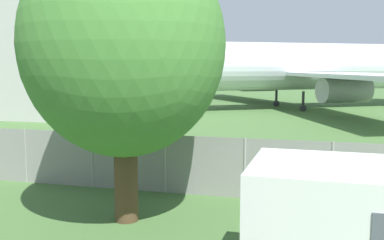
# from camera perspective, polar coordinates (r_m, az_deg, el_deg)

# --- Properties ---
(hangar_building) EXTENTS (27.03, 16.15, 15.84)m
(hangar_building) POSITION_cam_1_polar(r_m,az_deg,el_deg) (44.66, -21.34, 10.38)
(hangar_building) COLOR #B2B2AD
(hangar_building) RESTS_ON ground
(perimeter_fence) EXTENTS (56.07, 0.07, 1.87)m
(perimeter_fence) POSITION_cam_1_polar(r_m,az_deg,el_deg) (15.37, -12.53, -4.95)
(perimeter_fence) COLOR gray
(perimeter_fence) RESTS_ON ground
(airplane) EXTENTS (43.05, 35.46, 12.77)m
(airplane) POSITION_cam_1_polar(r_m,az_deg,el_deg) (42.74, 10.63, 6.64)
(airplane) COLOR silver
(airplane) RESTS_ON ground
(portable_cabin) EXTENTS (3.69, 2.58, 2.36)m
(portable_cabin) POSITION_cam_1_polar(r_m,az_deg,el_deg) (8.49, 20.06, -13.29)
(portable_cabin) COLOR silver
(portable_cabin) RESTS_ON ground
(tree_left_of_cabin) EXTENTS (5.14, 5.14, 7.39)m
(tree_left_of_cabin) POSITION_cam_1_polar(r_m,az_deg,el_deg) (11.56, -8.68, 9.27)
(tree_left_of_cabin) COLOR #4C3823
(tree_left_of_cabin) RESTS_ON ground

